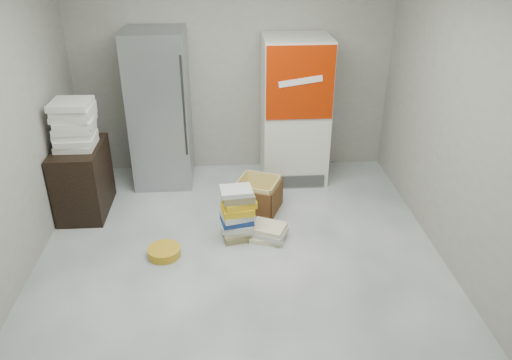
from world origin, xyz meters
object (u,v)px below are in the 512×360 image
object	(u,v)px
wood_shelf	(83,179)
phonebook_stack_main	(238,214)
cardboard_box	(258,197)
coke_cooler	(295,110)
steel_fridge	(160,110)

from	to	relation	value
wood_shelf	phonebook_stack_main	xyz separation A→B (m)	(1.72, -0.69, -0.10)
wood_shelf	phonebook_stack_main	distance (m)	1.85
cardboard_box	coke_cooler	bearing A→B (deg)	80.55
steel_fridge	wood_shelf	world-z (taller)	steel_fridge
coke_cooler	phonebook_stack_main	distance (m)	1.72
wood_shelf	cardboard_box	xyz separation A→B (m)	(1.97, -0.10, -0.24)
wood_shelf	cardboard_box	size ratio (longest dim) A/B	1.31
coke_cooler	phonebook_stack_main	xyz separation A→B (m)	(-0.76, -1.41, -0.61)
wood_shelf	coke_cooler	bearing A→B (deg)	16.28
steel_fridge	coke_cooler	size ratio (longest dim) A/B	1.06
phonebook_stack_main	cardboard_box	xyz separation A→B (m)	(0.25, 0.59, -0.14)
phonebook_stack_main	cardboard_box	world-z (taller)	phonebook_stack_main
wood_shelf	cardboard_box	bearing A→B (deg)	-3.01
wood_shelf	cardboard_box	world-z (taller)	wood_shelf
coke_cooler	wood_shelf	world-z (taller)	coke_cooler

